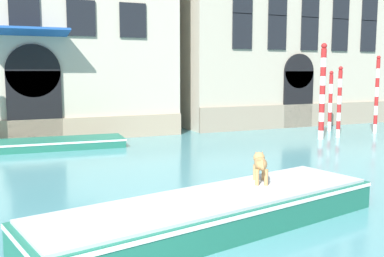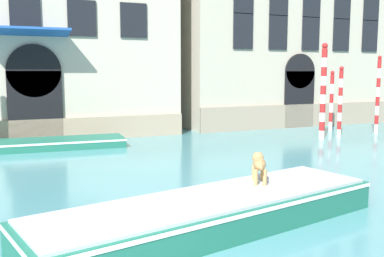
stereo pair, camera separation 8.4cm
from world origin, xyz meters
TOP-DOWN VIEW (x-y plane):
  - palazzo_right at (14.59, 19.78)m, footprint 13.75×6.13m
  - boat_foreground at (2.12, 3.61)m, footprint 8.18×3.71m
  - dog_on_deck at (3.64, 4.30)m, footprint 0.58×0.93m
  - boat_moored_near_palazzo at (-0.03, 15.03)m, footprint 6.31×2.18m
  - mooring_pole_0 at (12.18, 12.55)m, footprint 0.27×0.27m
  - mooring_pole_1 at (16.14, 13.09)m, footprint 0.20×0.20m
  - mooring_pole_2 at (13.32, 12.67)m, footprint 0.20×0.20m
  - mooring_pole_4 at (14.56, 14.76)m, footprint 0.21×0.21m

SIDE VIEW (x-z plane):
  - boat_moored_near_palazzo at x=-0.03m, z-range 0.01..0.40m
  - boat_foreground at x=2.12m, z-range 0.02..0.71m
  - dog_on_deck at x=3.64m, z-range 0.79..1.46m
  - mooring_pole_4 at x=14.56m, z-range 0.02..3.27m
  - mooring_pole_2 at x=13.32m, z-range 0.02..3.49m
  - mooring_pole_1 at x=16.14m, z-range 0.02..4.05m
  - mooring_pole_0 at x=12.18m, z-range 0.02..4.56m
  - palazzo_right at x=14.59m, z-range -0.02..13.36m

